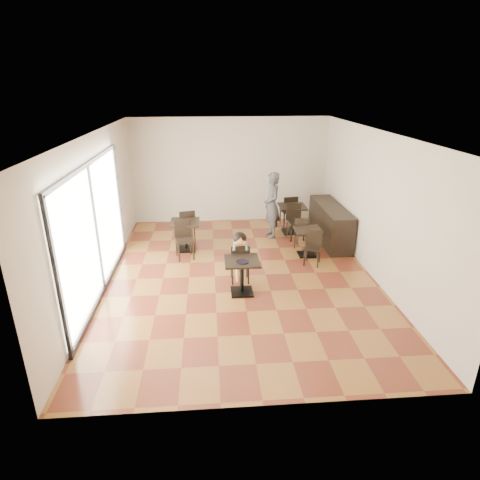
{
  "coord_description": "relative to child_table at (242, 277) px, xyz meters",
  "views": [
    {
      "loc": [
        -0.66,
        -8.24,
        4.14
      ],
      "look_at": [
        -0.03,
        -0.31,
        1.0
      ],
      "focal_mm": 30.0,
      "sensor_mm": 36.0,
      "label": 1
    }
  ],
  "objects": [
    {
      "name": "chair_back_a",
      "position": [
        1.76,
        4.09,
        0.11
      ],
      "size": [
        0.5,
        0.5,
        0.98
      ],
      "primitive_type": null,
      "rotation": [
        0.0,
        0.0,
        3.29
      ],
      "color": "black",
      "rests_on": "floor"
    },
    {
      "name": "chair_left_b",
      "position": [
        -1.28,
        1.91,
        0.1
      ],
      "size": [
        0.51,
        0.51,
        0.95
      ],
      "primitive_type": null,
      "rotation": [
        0.0,
        0.0,
        0.24
      ],
      "color": "black",
      "rests_on": "floor"
    },
    {
      "name": "wall_front",
      "position": [
        0.03,
        -3.19,
        1.22
      ],
      "size": [
        6.0,
        0.01,
        3.2
      ],
      "primitive_type": "cube",
      "color": "beige",
      "rests_on": "floor"
    },
    {
      "name": "child_chair",
      "position": [
        0.0,
        0.55,
        0.08
      ],
      "size": [
        0.41,
        0.41,
        0.91
      ],
      "primitive_type": null,
      "rotation": [
        0.0,
        0.0,
        3.14
      ],
      "color": "black",
      "rests_on": "floor"
    },
    {
      "name": "cafe_table_left",
      "position": [
        -1.28,
        2.46,
        0.02
      ],
      "size": [
        0.9,
        0.9,
        0.79
      ],
      "primitive_type": null,
      "rotation": [
        0.0,
        0.0,
        0.24
      ],
      "color": "black",
      "rests_on": "floor"
    },
    {
      "name": "child_table",
      "position": [
        0.0,
        0.0,
        0.0
      ],
      "size": [
        0.72,
        0.72,
        0.76
      ],
      "primitive_type": null,
      "color": "black",
      "rests_on": "floor"
    },
    {
      "name": "chair_back_b",
      "position": [
        1.76,
        2.99,
        0.11
      ],
      "size": [
        0.5,
        0.5,
        0.98
      ],
      "primitive_type": null,
      "rotation": [
        0.0,
        0.0,
        0.15
      ],
      "color": "black",
      "rests_on": "floor"
    },
    {
      "name": "chair_mid_a",
      "position": [
        1.82,
        2.4,
        0.04
      ],
      "size": [
        0.5,
        0.5,
        0.84
      ],
      "primitive_type": null,
      "rotation": [
        0.0,
        0.0,
        2.75
      ],
      "color": "black",
      "rests_on": "floor"
    },
    {
      "name": "pizza_slice",
      "position": [
        0.0,
        0.36,
        0.61
      ],
      "size": [
        0.27,
        0.2,
        0.06
      ],
      "primitive_type": null,
      "color": "tan",
      "rests_on": "child"
    },
    {
      "name": "cafe_table_mid",
      "position": [
        1.82,
        1.85,
        -0.03
      ],
      "size": [
        0.87,
        0.87,
        0.7
      ],
      "primitive_type": null,
      "rotation": [
        0.0,
        0.0,
        -0.4
      ],
      "color": "black",
      "rests_on": "floor"
    },
    {
      "name": "adult_patron",
      "position": [
        1.11,
        3.24,
        0.55
      ],
      "size": [
        0.54,
        0.74,
        1.86
      ],
      "primitive_type": "imported",
      "rotation": [
        0.0,
        0.0,
        -1.42
      ],
      "color": "#3D3E42",
      "rests_on": "floor"
    },
    {
      "name": "cafe_table_back",
      "position": [
        1.76,
        3.54,
        0.03
      ],
      "size": [
        0.87,
        0.87,
        0.81
      ],
      "primitive_type": null,
      "rotation": [
        0.0,
        0.0,
        0.15
      ],
      "color": "black",
      "rests_on": "floor"
    },
    {
      "name": "ceiling",
      "position": [
        0.03,
        0.81,
        2.82
      ],
      "size": [
        6.0,
        8.0,
        0.01
      ],
      "primitive_type": "cube",
      "color": "white",
      "rests_on": "floor"
    },
    {
      "name": "chair_left_a",
      "position": [
        -1.28,
        3.01,
        0.1
      ],
      "size": [
        0.51,
        0.51,
        0.95
      ],
      "primitive_type": null,
      "rotation": [
        0.0,
        0.0,
        3.38
      ],
      "color": "black",
      "rests_on": "floor"
    },
    {
      "name": "storefront_window",
      "position": [
        -2.94,
        0.31,
        1.02
      ],
      "size": [
        0.04,
        4.5,
        2.6
      ],
      "primitive_type": "cube",
      "color": "white",
      "rests_on": "floor"
    },
    {
      "name": "plate",
      "position": [
        0.0,
        -0.1,
        0.39
      ],
      "size": [
        0.26,
        0.26,
        0.02
      ],
      "primitive_type": "cylinder",
      "color": "black",
      "rests_on": "child_table"
    },
    {
      "name": "chair_mid_b",
      "position": [
        1.82,
        1.3,
        0.04
      ],
      "size": [
        0.5,
        0.5,
        0.84
      ],
      "primitive_type": null,
      "rotation": [
        0.0,
        0.0,
        -0.4
      ],
      "color": "black",
      "rests_on": "floor"
    },
    {
      "name": "wall_left",
      "position": [
        -2.97,
        0.81,
        1.22
      ],
      "size": [
        0.01,
        8.0,
        3.2
      ],
      "primitive_type": "cube",
      "color": "beige",
      "rests_on": "floor"
    },
    {
      "name": "floor",
      "position": [
        0.03,
        0.81,
        -0.38
      ],
      "size": [
        6.0,
        8.0,
        0.01
      ],
      "primitive_type": "cube",
      "color": "brown",
      "rests_on": "ground"
    },
    {
      "name": "wall_right",
      "position": [
        3.03,
        0.81,
        1.22
      ],
      "size": [
        0.01,
        8.0,
        3.2
      ],
      "primitive_type": "cube",
      "color": "beige",
      "rests_on": "floor"
    },
    {
      "name": "service_counter",
      "position": [
        2.68,
        2.81,
        0.12
      ],
      "size": [
        0.6,
        2.4,
        1.0
      ],
      "primitive_type": "cube",
      "color": "black",
      "rests_on": "floor"
    },
    {
      "name": "child",
      "position": [
        0.0,
        0.55,
        0.19
      ],
      "size": [
        0.41,
        0.57,
        1.15
      ],
      "primitive_type": null,
      "color": "slate",
      "rests_on": "child_chair"
    },
    {
      "name": "wall_back",
      "position": [
        0.03,
        4.81,
        1.22
      ],
      "size": [
        6.0,
        0.01,
        3.2
      ],
      "primitive_type": "cube",
      "color": "beige",
      "rests_on": "floor"
    }
  ]
}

